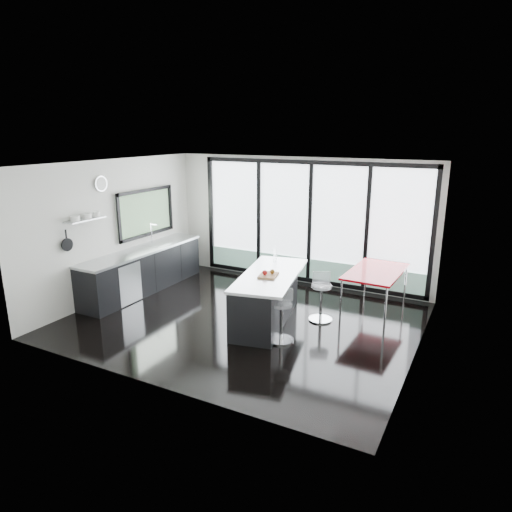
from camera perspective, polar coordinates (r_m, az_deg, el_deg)
The scene contains 11 objects.
floor at distance 8.42m, azimuth -1.57°, elevation -7.97°, with size 6.00×5.00×0.00m, color black.
ceiling at distance 7.74m, azimuth -1.72°, elevation 11.41°, with size 6.00×5.00×0.00m, color white.
wall_back at distance 10.06m, azimuth 6.62°, elevation 3.46°, with size 6.00×0.09×2.80m.
wall_front at distance 6.00m, azimuth -13.41°, elevation -3.90°, with size 6.00×0.00×2.80m, color silver.
wall_left at distance 9.90m, azimuth -16.09°, elevation 4.47°, with size 0.26×5.00×2.80m.
wall_right at distance 7.05m, azimuth 20.15°, elevation -1.54°, with size 0.00×5.00×2.80m, color silver.
counter_cabinets at distance 10.04m, azimuth -13.89°, elevation -1.68°, with size 0.69×3.24×1.36m.
island at distance 8.21m, azimuth 1.29°, elevation -5.11°, with size 1.36×2.36×1.18m.
bar_stool_near at distance 7.51m, azimuth 3.17°, elevation -8.21°, with size 0.42×0.42×0.67m, color silver.
bar_stool_far at distance 8.36m, azimuth 8.12°, elevation -5.79°, with size 0.43×0.43×0.68m, color silver.
red_table at distance 8.86m, azimuth 14.60°, elevation -4.35°, with size 0.90×1.57×0.84m, color #98040D.
Camera 1 is at (3.79, -6.73, 3.35)m, focal length 32.00 mm.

